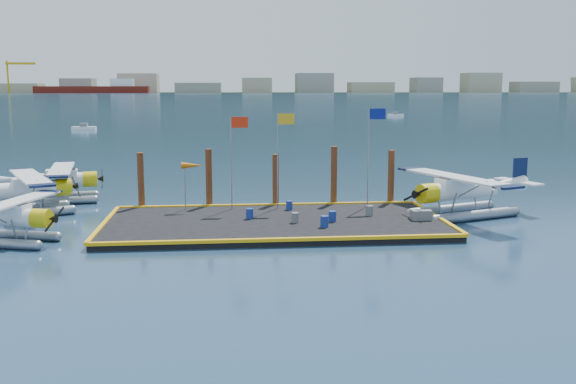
{
  "coord_description": "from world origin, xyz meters",
  "views": [
    {
      "loc": [
        -2.89,
        -37.53,
        8.3
      ],
      "look_at": [
        1.0,
        2.0,
        1.77
      ],
      "focal_mm": 40.0,
      "sensor_mm": 36.0,
      "label": 1
    }
  ],
  "objects_px": {
    "piling_4": "(391,179)",
    "windsock": "(192,167)",
    "seaplane_c": "(56,183)",
    "piling_0": "(141,183)",
    "seaplane_b": "(24,193)",
    "piling_1": "(209,180)",
    "flagpole_blue": "(371,142)",
    "drum_0": "(250,214)",
    "seaplane_d": "(459,193)",
    "seaplane_a": "(5,220)",
    "piling_3": "(334,178)",
    "drum_3": "(295,218)",
    "flagpole_red": "(234,148)",
    "flagpole_yellow": "(281,146)",
    "drum_4": "(370,211)",
    "drum_2": "(332,216)",
    "piling_2": "(276,182)",
    "drum_1": "(324,221)",
    "drum_5": "(289,205)",
    "crate": "(421,215)"
  },
  "relations": [
    {
      "from": "piling_0",
      "to": "seaplane_b",
      "type": "bearing_deg",
      "value": -177.07
    },
    {
      "from": "drum_4",
      "to": "flagpole_yellow",
      "type": "xyz_separation_m",
      "value": [
        -5.27,
        2.99,
        3.8
      ]
    },
    {
      "from": "flagpole_yellow",
      "to": "piling_0",
      "type": "distance_m",
      "value": 9.67
    },
    {
      "from": "flagpole_yellow",
      "to": "flagpole_red",
      "type": "bearing_deg",
      "value": 180.0
    },
    {
      "from": "seaplane_b",
      "to": "windsock",
      "type": "relative_size",
      "value": 3.0
    },
    {
      "from": "seaplane_c",
      "to": "drum_2",
      "type": "height_order",
      "value": "seaplane_c"
    },
    {
      "from": "seaplane_b",
      "to": "piling_1",
      "type": "xyz_separation_m",
      "value": [
        11.92,
        0.38,
        0.61
      ]
    },
    {
      "from": "drum_5",
      "to": "piling_0",
      "type": "distance_m",
      "value": 10.04
    },
    {
      "from": "flagpole_red",
      "to": "piling_0",
      "type": "distance_m",
      "value": 6.84
    },
    {
      "from": "piling_1",
      "to": "piling_3",
      "type": "height_order",
      "value": "piling_3"
    },
    {
      "from": "seaplane_b",
      "to": "piling_0",
      "type": "bearing_deg",
      "value": 68.34
    },
    {
      "from": "piling_4",
      "to": "windsock",
      "type": "bearing_deg",
      "value": -173.25
    },
    {
      "from": "drum_2",
      "to": "flagpole_yellow",
      "type": "distance_m",
      "value": 6.51
    },
    {
      "from": "seaplane_c",
      "to": "flagpole_yellow",
      "type": "bearing_deg",
      "value": 59.65
    },
    {
      "from": "drum_1",
      "to": "piling_3",
      "type": "relative_size",
      "value": 0.15
    },
    {
      "from": "piling_0",
      "to": "piling_1",
      "type": "bearing_deg",
      "value": 0.0
    },
    {
      "from": "seaplane_d",
      "to": "piling_4",
      "type": "relative_size",
      "value": 2.51
    },
    {
      "from": "flagpole_yellow",
      "to": "seaplane_b",
      "type": "bearing_deg",
      "value": 175.8
    },
    {
      "from": "drum_0",
      "to": "seaplane_d",
      "type": "bearing_deg",
      "value": 4.27
    },
    {
      "from": "seaplane_b",
      "to": "seaplane_d",
      "type": "bearing_deg",
      "value": 58.34
    },
    {
      "from": "seaplane_a",
      "to": "seaplane_c",
      "type": "distance_m",
      "value": 12.55
    },
    {
      "from": "flagpole_red",
      "to": "drum_2",
      "type": "bearing_deg",
      "value": -38.79
    },
    {
      "from": "seaplane_d",
      "to": "drum_1",
      "type": "distance_m",
      "value": 10.08
    },
    {
      "from": "piling_2",
      "to": "piling_0",
      "type": "bearing_deg",
      "value": 180.0
    },
    {
      "from": "drum_3",
      "to": "crate",
      "type": "distance_m",
      "value": 7.64
    },
    {
      "from": "flagpole_yellow",
      "to": "windsock",
      "type": "bearing_deg",
      "value": 180.0
    },
    {
      "from": "drum_0",
      "to": "piling_2",
      "type": "bearing_deg",
      "value": 67.83
    },
    {
      "from": "flagpole_blue",
      "to": "piling_0",
      "type": "bearing_deg",
      "value": 173.99
    },
    {
      "from": "drum_5",
      "to": "flagpole_red",
      "type": "height_order",
      "value": "flagpole_red"
    },
    {
      "from": "drum_2",
      "to": "windsock",
      "type": "height_order",
      "value": "windsock"
    },
    {
      "from": "drum_0",
      "to": "piling_3",
      "type": "relative_size",
      "value": 0.15
    },
    {
      "from": "seaplane_a",
      "to": "piling_3",
      "type": "xyz_separation_m",
      "value": [
        19.11,
        8.23,
        0.84
      ]
    },
    {
      "from": "seaplane_c",
      "to": "piling_2",
      "type": "xyz_separation_m",
      "value": [
        15.58,
        -4.32,
        0.45
      ]
    },
    {
      "from": "flagpole_blue",
      "to": "piling_1",
      "type": "relative_size",
      "value": 1.55
    },
    {
      "from": "drum_2",
      "to": "piling_1",
      "type": "height_order",
      "value": "piling_1"
    },
    {
      "from": "seaplane_d",
      "to": "drum_0",
      "type": "distance_m",
      "value": 13.51
    },
    {
      "from": "drum_5",
      "to": "flagpole_blue",
      "type": "distance_m",
      "value": 6.82
    },
    {
      "from": "seaplane_b",
      "to": "flagpole_blue",
      "type": "distance_m",
      "value": 22.88
    },
    {
      "from": "seaplane_a",
      "to": "flagpole_blue",
      "type": "height_order",
      "value": "flagpole_blue"
    },
    {
      "from": "drum_3",
      "to": "flagpole_red",
      "type": "xyz_separation_m",
      "value": [
        -3.44,
        4.64,
        3.7
      ]
    },
    {
      "from": "seaplane_c",
      "to": "piling_2",
      "type": "relative_size",
      "value": 2.48
    },
    {
      "from": "drum_2",
      "to": "piling_1",
      "type": "xyz_separation_m",
      "value": [
        -7.38,
        6.16,
        1.38
      ]
    },
    {
      "from": "piling_1",
      "to": "drum_5",
      "type": "bearing_deg",
      "value": -23.27
    },
    {
      "from": "piling_3",
      "to": "seaplane_b",
      "type": "bearing_deg",
      "value": -178.93
    },
    {
      "from": "seaplane_a",
      "to": "drum_2",
      "type": "distance_m",
      "value": 18.11
    },
    {
      "from": "flagpole_yellow",
      "to": "drum_1",
      "type": "bearing_deg",
      "value": -71.86
    },
    {
      "from": "drum_1",
      "to": "flagpole_blue",
      "type": "relative_size",
      "value": 0.1
    },
    {
      "from": "drum_1",
      "to": "seaplane_a",
      "type": "bearing_deg",
      "value": -177.96
    },
    {
      "from": "seaplane_c",
      "to": "piling_0",
      "type": "xyz_separation_m",
      "value": [
        6.58,
        -4.32,
        0.55
      ]
    },
    {
      "from": "seaplane_b",
      "to": "drum_5",
      "type": "relative_size",
      "value": 15.86
    }
  ]
}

